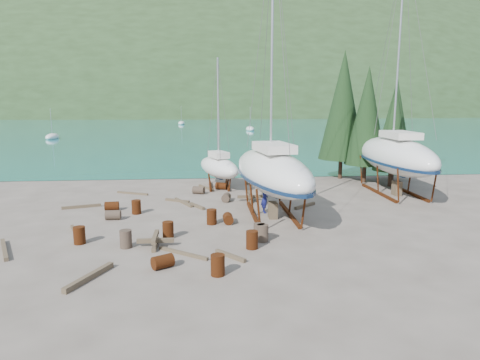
{
  "coord_description": "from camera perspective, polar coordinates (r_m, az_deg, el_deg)",
  "views": [
    {
      "loc": [
        -1.64,
        -23.96,
        7.02
      ],
      "look_at": [
        0.74,
        3.0,
        2.03
      ],
      "focal_mm": 32.0,
      "sensor_mm": 36.0,
      "label": 1
    }
  ],
  "objects": [
    {
      "name": "ground",
      "position": [
        25.02,
        -1.09,
        -5.85
      ],
      "size": [
        600.0,
        600.0,
        0.0
      ],
      "primitive_type": "plane",
      "color": "#5A5047",
      "rests_on": "ground"
    },
    {
      "name": "timber_15",
      "position": [
        33.87,
        -14.14,
        -1.72
      ],
      "size": [
        2.51,
        1.25,
        0.15
      ],
      "primitive_type": "cube",
      "rotation": [
        0.0,
        0.0,
        1.14
      ],
      "color": "brown",
      "rests_on": "ground"
    },
    {
      "name": "far_house_center",
      "position": [
        214.79,
        -10.07,
        9.19
      ],
      "size": [
        6.6,
        5.6,
        5.6
      ],
      "color": "beige",
      "rests_on": "ground"
    },
    {
      "name": "timber_pile_fore",
      "position": [
        21.55,
        -11.23,
        -7.93
      ],
      "size": [
        1.8,
        1.8,
        0.6
      ],
      "color": "brown",
      "rests_on": "ground"
    },
    {
      "name": "drum_15",
      "position": [
        26.9,
        -16.55,
        -4.49
      ],
      "size": [
        0.88,
        0.58,
        0.58
      ],
      "primitive_type": "cylinder",
      "rotation": [
        1.57,
        0.0,
        1.57
      ],
      "color": "#2D2823",
      "rests_on": "ground"
    },
    {
      "name": "moored_boat_left",
      "position": [
        88.87,
        -23.74,
        5.28
      ],
      "size": [
        2.0,
        5.0,
        6.05
      ],
      "color": "white",
      "rests_on": "ground"
    },
    {
      "name": "timber_pile_aft",
      "position": [
        30.63,
        1.34,
        -2.24
      ],
      "size": [
        1.8,
        1.8,
        0.6
      ],
      "color": "brown",
      "rests_on": "ground"
    },
    {
      "name": "far_house_right",
      "position": [
        216.33,
        3.42,
        9.33
      ],
      "size": [
        6.6,
        5.6,
        5.6
      ],
      "color": "beige",
      "rests_on": "ground"
    },
    {
      "name": "drum_9",
      "position": [
        33.06,
        -5.54,
        -1.36
      ],
      "size": [
        1.03,
        0.85,
        0.58
      ],
      "primitive_type": "cylinder",
      "rotation": [
        1.57,
        0.0,
        1.21
      ],
      "color": "#2D2823",
      "rests_on": "ground"
    },
    {
      "name": "cypress_far_right",
      "position": [
        40.78,
        19.98,
        7.27
      ],
      "size": [
        3.24,
        3.24,
        9.0
      ],
      "color": "black",
      "rests_on": "ground"
    },
    {
      "name": "timber_16",
      "position": [
        18.51,
        -19.45,
        -12.09
      ],
      "size": [
        1.41,
        2.66,
        0.23
      ],
      "primitive_type": "cube",
      "rotation": [
        0.0,
        0.0,
        2.7
      ],
      "color": "brown",
      "rests_on": "ground"
    },
    {
      "name": "cypress_mid_right",
      "position": [
        37.45,
        19.79,
        6.61
      ],
      "size": [
        3.06,
        3.06,
        8.5
      ],
      "color": "black",
      "rests_on": "ground"
    },
    {
      "name": "drum_6",
      "position": [
        25.04,
        -1.6,
        -5.16
      ],
      "size": [
        0.6,
        0.89,
        0.58
      ],
      "primitive_type": "cylinder",
      "rotation": [
        1.57,
        0.0,
        0.02
      ],
      "color": "#53270E",
      "rests_on": "ground"
    },
    {
      "name": "cypress_near_right",
      "position": [
        38.66,
        16.59,
        8.19
      ],
      "size": [
        3.6,
        3.6,
        10.0
      ],
      "color": "black",
      "rests_on": "ground"
    },
    {
      "name": "timber_12",
      "position": [
        25.08,
        -21.13,
        -6.34
      ],
      "size": [
        1.02,
        1.91,
        0.17
      ],
      "primitive_type": "cube",
      "rotation": [
        0.0,
        0.0,
        0.44
      ],
      "color": "brown",
      "rests_on": "ground"
    },
    {
      "name": "drum_16",
      "position": [
        21.67,
        -14.98,
        -7.6
      ],
      "size": [
        0.58,
        0.58,
        0.88
      ],
      "primitive_type": "cylinder",
      "color": "#2D2823",
      "rests_on": "ground"
    },
    {
      "name": "cypress_back_left",
      "position": [
        40.01,
        13.57,
        9.64
      ],
      "size": [
        4.14,
        4.14,
        11.5
      ],
      "color": "black",
      "rests_on": "ground"
    },
    {
      "name": "worker",
      "position": [
        27.3,
        3.29,
        -2.5
      ],
      "size": [
        0.5,
        0.7,
        1.83
      ],
      "primitive_type": "imported",
      "rotation": [
        0.0,
        0.0,
        1.66
      ],
      "color": "#131653",
      "rests_on": "ground"
    },
    {
      "name": "timber_14",
      "position": [
        23.42,
        -28.92,
        -8.11
      ],
      "size": [
        1.56,
        2.91,
        0.18
      ],
      "primitive_type": "cube",
      "rotation": [
        0.0,
        0.0,
        0.46
      ],
      "color": "brown",
      "rests_on": "ground"
    },
    {
      "name": "drum_0",
      "position": [
        22.95,
        -20.63,
        -6.91
      ],
      "size": [
        0.58,
        0.58,
        0.88
      ],
      "primitive_type": "cylinder",
      "color": "#53270E",
      "rests_on": "ground"
    },
    {
      "name": "moored_boat_far",
      "position": [
        134.28,
        -7.82,
        7.51
      ],
      "size": [
        2.0,
        5.0,
        6.05
      ],
      "color": "white",
      "rests_on": "ground"
    },
    {
      "name": "drum_12",
      "position": [
        18.85,
        -10.26,
        -10.66
      ],
      "size": [
        1.05,
        0.95,
        0.58
      ],
      "primitive_type": "cylinder",
      "rotation": [
        1.57,
        0.0,
        2.12
      ],
      "color": "#53270E",
      "rests_on": "ground"
    },
    {
      "name": "drum_5",
      "position": [
        21.87,
        3.05,
        -7.09
      ],
      "size": [
        0.58,
        0.58,
        0.88
      ],
      "primitive_type": "cylinder",
      "color": "#2D2823",
      "rests_on": "ground"
    },
    {
      "name": "timber_1",
      "position": [
        29.17,
        8.66,
        -3.41
      ],
      "size": [
        1.73,
        1.51,
        0.19
      ],
      "primitive_type": "cube",
      "rotation": [
        0.0,
        0.0,
        2.28
      ],
      "color": "brown",
      "rests_on": "ground"
    },
    {
      "name": "drum_4",
      "position": [
        34.55,
        -2.51,
        -0.8
      ],
      "size": [
        1.02,
        0.82,
        0.58
      ],
      "primitive_type": "cylinder",
      "rotation": [
        1.57,
        0.0,
        1.25
      ],
      "color": "#53270E",
      "rests_on": "ground"
    },
    {
      "name": "moored_boat_mid",
      "position": [
        104.82,
        1.35,
        6.81
      ],
      "size": [
        2.0,
        5.0,
        6.05
      ],
      "color": "white",
      "rests_on": "ground"
    },
    {
      "name": "timber_9",
      "position": [
        35.02,
        -4.54,
        -1.03
      ],
      "size": [
        1.25,
        2.3,
        0.15
      ],
      "primitive_type": "cube",
      "rotation": [
        0.0,
        0.0,
        0.46
      ],
      "color": "brown",
      "rests_on": "ground"
    },
    {
      "name": "bay_water",
      "position": [
        339.04,
        -4.82,
        9.21
      ],
      "size": [
        700.0,
        700.0,
        0.0
      ],
      "primitive_type": "plane",
      "color": "teal",
      "rests_on": "ground"
    },
    {
      "name": "far_house_left",
      "position": [
        221.82,
        -20.54,
        8.73
      ],
      "size": [
        6.6,
        5.6,
        5.6
      ],
      "color": "beige",
      "rests_on": "ground"
    },
    {
      "name": "drum_17",
      "position": [
        22.04,
        2.58,
        -6.94
      ],
      "size": [
        0.58,
        0.58,
        0.88
      ],
      "primitive_type": "cylinder",
      "color": "#2D2823",
      "rests_on": "ground"
    },
    {
      "name": "timber_3",
      "position": [
        20.32,
        -7.61,
        -9.65
      ],
      "size": [
        2.35,
        1.86,
        0.15
      ],
      "primitive_type": "cube",
      "rotation": [
        0.0,
        0.0,
        0.91
      ],
      "color": "brown",
      "rests_on": "ground"
    },
    {
      "name": "timber_2",
      "position": [
        30.55,
        -20.38,
        -3.33
      ],
      "size": [
        2.44,
        0.9,
        0.19
      ],
      "primitive_type": "cube",
      "rotation": [
        0.0,
        0.0,
        1.87
      ],
      "color": "brown",
      "rests_on": "ground"
    },
    {
      "name": "drum_10",
      "position": [
        22.66,
        -9.57,
        -6.59
      ],
      "size": [
        0.58,
        0.58,
        0.88
      ],
      "primitive_type": "cylinder",
      "color": "#53270E",
      "rests_on": "ground"
    },
    {
      "name": "timber_10",
      "position": [
        30.1,
        -7.58,
        -2.98
      ],
      "size": [
        1.35,
        2.54,
        0.16
      ],
      "primitive_type": "cube",
      "rotation": [
        0.0,
        0.0,
        0.45
      ],
      "color": "brown",
      "rests_on": "ground"
    },
    {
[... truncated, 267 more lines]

